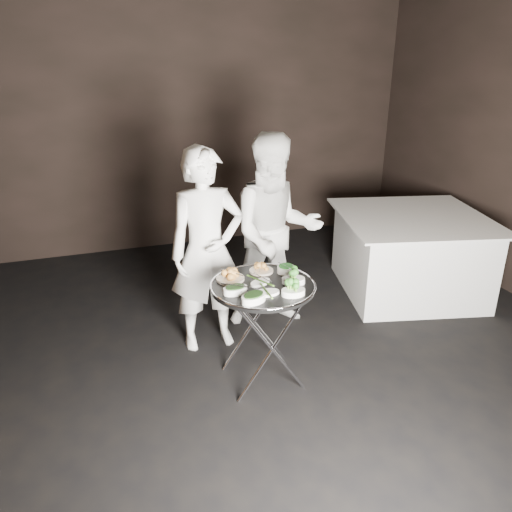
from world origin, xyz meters
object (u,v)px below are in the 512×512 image
object	(u,v)px
waiter_left	(207,251)
dining_table	(409,254)
tray_stand	(263,329)
waiter_right	(276,233)
serving_tray	(263,286)

from	to	relation	value
waiter_left	dining_table	bearing A→B (deg)	6.58
tray_stand	waiter_right	size ratio (longest dim) A/B	0.45
serving_tray	waiter_right	distance (m)	0.91
tray_stand	dining_table	distance (m)	2.15
waiter_left	dining_table	world-z (taller)	waiter_left
waiter_right	dining_table	size ratio (longest dim) A/B	1.21
tray_stand	serving_tray	bearing A→B (deg)	-90.00
waiter_left	serving_tray	bearing A→B (deg)	-70.54
tray_stand	serving_tray	distance (m)	0.35
waiter_left	dining_table	xyz separation A→B (m)	(2.17, 0.32, -0.43)
serving_tray	dining_table	xyz separation A→B (m)	(1.92, 0.96, -0.37)
waiter_left	dining_table	distance (m)	2.24
tray_stand	serving_tray	size ratio (longest dim) A/B	1.03
tray_stand	waiter_left	xyz separation A→B (m)	(-0.25, 0.63, 0.40)
serving_tray	waiter_right	world-z (taller)	waiter_right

